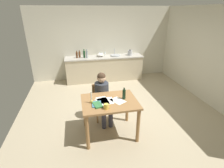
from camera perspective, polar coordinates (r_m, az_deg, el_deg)
The scene contains 26 objects.
ground_plane at distance 4.74m, azimuth 2.29°, elevation -8.61°, with size 5.20×5.20×0.04m, color tan.
wall_back at distance 6.68m, azimuth -3.15°, elevation 13.06°, with size 5.20×0.12×2.60m, color beige.
wall_right at distance 5.45m, azimuth 30.36°, elevation 7.57°, with size 0.12×5.20×2.60m, color beige.
kitchen_counter at distance 6.54m, azimuth -2.48°, elevation 5.18°, with size 2.82×0.64×0.90m.
dining_table at distance 3.57m, azimuth -0.79°, elevation -7.39°, with size 1.11×0.86×0.79m.
chair_at_table at distance 4.23m, azimuth -3.59°, elevation -5.15°, with size 0.45×0.45×0.85m.
person_seated at distance 4.01m, azimuth -3.08°, elevation -3.53°, with size 0.38×0.62×1.19m.
coffee_mug at distance 3.22m, azimuth -1.84°, elevation -7.33°, with size 0.13×0.09×0.10m.
candlestick at distance 3.43m, azimuth -6.75°, elevation -5.18°, with size 0.06×0.06×0.24m.
book_magazine at distance 3.38m, azimuth -5.05°, elevation -6.59°, with size 0.18×0.24×0.02m, color teal.
book_cookery at distance 3.35m, azimuth -4.76°, elevation -6.82°, with size 0.15×0.23×0.03m, color #357740.
paper_letter at distance 3.49m, azimuth -3.22°, elevation -5.73°, with size 0.21×0.30×0.00m, color white.
paper_bill at distance 3.54m, azimuth -3.19°, elevation -5.25°, with size 0.21×0.30×0.00m, color white.
paper_envelope at distance 3.51m, azimuth -1.39°, elevation -5.45°, with size 0.21×0.30×0.00m, color white.
paper_receipt at distance 3.51m, azimuth 1.92°, elevation -5.47°, with size 0.21×0.30×0.00m, color white.
wine_bottle_on_table at distance 3.54m, azimuth 3.96°, elevation -3.35°, with size 0.07×0.07×0.25m.
sink_unit at distance 6.49m, azimuth 1.13°, elevation 9.39°, with size 0.36×0.36×0.24m.
bottle_oil at distance 6.32m, azimuth -11.44°, elevation 9.32°, with size 0.07×0.07×0.25m.
bottle_vinegar at distance 6.36m, azimuth -10.59°, elevation 9.49°, with size 0.07×0.07×0.25m.
bottle_wine_red at distance 6.31m, azimuth -9.10°, elevation 9.66°, with size 0.07×0.07×0.30m.
bottle_sauce at distance 6.26m, azimuth -8.26°, elevation 9.62°, with size 0.07×0.07×0.30m.
mixing_bowl at distance 6.42m, azimuth -3.86°, elevation 9.50°, with size 0.26×0.26×0.11m, color white.
stovetop_kettle at distance 6.62m, azimuth 5.91°, elevation 10.21°, with size 0.18×0.18×0.22m.
wine_glass_near_sink at distance 6.54m, azimuth -2.30°, elevation 10.25°, with size 0.07×0.07×0.15m.
wine_glass_by_kettle at distance 6.53m, azimuth -3.29°, elevation 10.20°, with size 0.07×0.07×0.15m.
wine_glass_back_left at distance 6.51m, azimuth -4.15°, elevation 10.15°, with size 0.07×0.07×0.15m.
Camera 1 is at (-1.03, -3.89, 2.49)m, focal length 27.92 mm.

